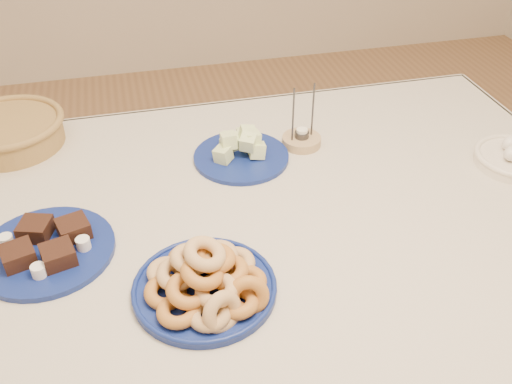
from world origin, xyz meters
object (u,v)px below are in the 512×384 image
dining_table (251,249)px  brownie_plate (46,248)px  melon_plate (242,151)px  candle_holder (302,139)px  donut_platter (206,281)px  wicker_basket (9,131)px

dining_table → brownie_plate: (-0.44, -0.02, 0.12)m
dining_table → melon_plate: size_ratio=5.39×
dining_table → melon_plate: melon_plate is taller
brownie_plate → candle_holder: (0.64, 0.28, 0.00)m
dining_table → donut_platter: 0.29m
melon_plate → candle_holder: size_ratio=1.84×
candle_holder → dining_table: bearing=-127.9°
dining_table → candle_holder: 0.35m
wicker_basket → candle_holder: candle_holder is taller
melon_plate → brownie_plate: (-0.47, -0.26, -0.01)m
wicker_basket → donut_platter: bearing=-57.9°
candle_holder → wicker_basket: bearing=166.0°
dining_table → candle_holder: bearing=52.1°
wicker_basket → brownie_plate: bearing=-76.6°
donut_platter → wicker_basket: (-0.41, 0.66, 0.01)m
melon_plate → brownie_plate: bearing=-151.2°
donut_platter → candle_holder: candle_holder is taller
melon_plate → candle_holder: (0.17, 0.02, -0.00)m
dining_table → brownie_plate: 0.46m
melon_plate → candle_holder: 0.17m
melon_plate → brownie_plate: 0.54m
melon_plate → wicker_basket: bearing=160.1°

